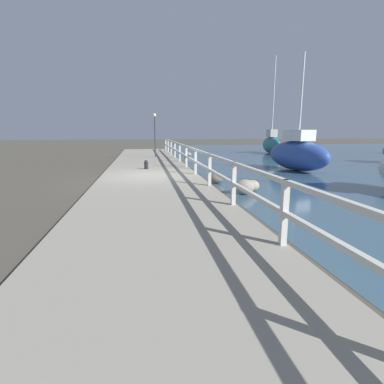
{
  "coord_description": "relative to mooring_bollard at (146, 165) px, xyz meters",
  "views": [
    {
      "loc": [
        -0.28,
        -12.37,
        2.06
      ],
      "look_at": [
        1.36,
        -2.37,
        -0.03
      ],
      "focal_mm": 28.0,
      "sensor_mm": 36.0,
      "label": 1
    }
  ],
  "objects": [
    {
      "name": "boulder_far_strip",
      "position": [
        3.52,
        -4.81,
        -0.26
      ],
      "size": [
        0.53,
        0.48,
        0.4
      ],
      "color": "gray",
      "rests_on": "ground"
    },
    {
      "name": "dock_lamp",
      "position": [
        0.72,
        6.51,
        1.84
      ],
      "size": [
        0.23,
        0.23,
        2.95
      ],
      "color": "#2D2D33",
      "rests_on": "dock_walkway"
    },
    {
      "name": "boulder_upstream",
      "position": [
        2.72,
        -3.04,
        -0.25
      ],
      "size": [
        0.57,
        0.51,
        0.43
      ],
      "color": "#666056",
      "rests_on": "ground"
    },
    {
      "name": "sailboat_teal",
      "position": [
        11.36,
        11.35,
        0.41
      ],
      "size": [
        1.53,
        4.86,
        8.32
      ],
      "rotation": [
        0.0,
        0.0,
        -0.13
      ],
      "color": "#1E707A",
      "rests_on": "water_surface"
    },
    {
      "name": "boulder_near_dock",
      "position": [
        3.14,
        -5.2,
        -0.22
      ],
      "size": [
        0.65,
        0.58,
        0.49
      ],
      "color": "gray",
      "rests_on": "ground"
    },
    {
      "name": "dock_walkway",
      "position": [
        0.13,
        -2.1,
        -0.34
      ],
      "size": [
        4.0,
        36.0,
        0.25
      ],
      "color": "gray",
      "rests_on": "ground"
    },
    {
      "name": "boulder_water_edge",
      "position": [
        3.56,
        9.71,
        -0.3
      ],
      "size": [
        0.42,
        0.38,
        0.32
      ],
      "color": "gray",
      "rests_on": "ground"
    },
    {
      "name": "sailboat_blue",
      "position": [
        7.82,
        0.1,
        0.4
      ],
      "size": [
        2.28,
        4.4,
        5.83
      ],
      "rotation": [
        0.0,
        0.0,
        0.23
      ],
      "color": "#2D4C9E",
      "rests_on": "water_surface"
    },
    {
      "name": "ground_plane",
      "position": [
        0.13,
        -2.1,
        -0.46
      ],
      "size": [
        120.0,
        120.0,
        0.0
      ],
      "primitive_type": "plane",
      "color": "#4C473D"
    },
    {
      "name": "railing",
      "position": [
        2.03,
        -2.1,
        0.51
      ],
      "size": [
        0.1,
        32.5,
        1.07
      ],
      "color": "beige",
      "rests_on": "dock_walkway"
    },
    {
      "name": "boulder_mid_strip",
      "position": [
        3.39,
        9.81,
        -0.29
      ],
      "size": [
        0.45,
        0.41,
        0.34
      ],
      "color": "slate",
      "rests_on": "ground"
    },
    {
      "name": "mooring_bollard",
      "position": [
        0.0,
        0.0,
        0.0
      ],
      "size": [
        0.19,
        0.19,
        0.43
      ],
      "color": "black",
      "rests_on": "dock_walkway"
    }
  ]
}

